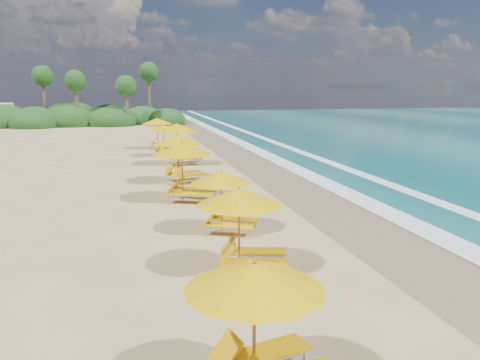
% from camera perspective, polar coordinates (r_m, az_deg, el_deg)
% --- Properties ---
extents(ground, '(160.00, 160.00, 0.00)m').
position_cam_1_polar(ground, '(19.29, 0.00, -3.50)').
color(ground, tan).
rests_on(ground, ground).
extents(wet_sand, '(4.00, 160.00, 0.01)m').
position_cam_1_polar(wet_sand, '(20.57, 10.90, -2.76)').
color(wet_sand, '#8C7B53').
rests_on(wet_sand, ground).
extents(surf_foam, '(4.00, 160.00, 0.01)m').
position_cam_1_polar(surf_foam, '(21.81, 17.38, -2.22)').
color(surf_foam, white).
rests_on(surf_foam, ground).
extents(station_2, '(2.80, 2.70, 2.28)m').
position_cam_1_polar(station_2, '(7.86, 2.89, -16.09)').
color(station_2, olive).
rests_on(station_2, ground).
extents(station_3, '(2.87, 2.78, 2.31)m').
position_cam_1_polar(station_3, '(12.70, 0.69, -5.23)').
color(station_3, olive).
rests_on(station_3, ground).
extents(station_4, '(2.84, 2.84, 2.15)m').
position_cam_1_polar(station_4, '(16.08, -1.70, -2.07)').
color(station_4, olive).
rests_on(station_4, ground).
extents(station_5, '(3.36, 3.32, 2.58)m').
position_cam_1_polar(station_5, '(20.61, -6.40, 1.49)').
color(station_5, olive).
rests_on(station_5, ground).
extents(station_6, '(3.17, 3.07, 2.56)m').
position_cam_1_polar(station_6, '(24.64, -6.95, 3.02)').
color(station_6, olive).
rests_on(station_6, ground).
extents(station_7, '(2.98, 2.78, 2.68)m').
position_cam_1_polar(station_7, '(30.36, -7.17, 4.67)').
color(station_7, olive).
rests_on(station_7, ground).
extents(station_8, '(2.80, 2.71, 2.26)m').
position_cam_1_polar(station_8, '(34.25, -8.90, 4.95)').
color(station_8, olive).
rests_on(station_8, ground).
extents(station_9, '(3.02, 2.88, 2.52)m').
position_cam_1_polar(station_9, '(38.39, -9.58, 5.80)').
color(station_9, olive).
rests_on(station_9, ground).
extents(treeline, '(25.80, 8.80, 9.74)m').
position_cam_1_polar(treeline, '(64.01, -18.71, 7.07)').
color(treeline, '#163D14').
rests_on(treeline, ground).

